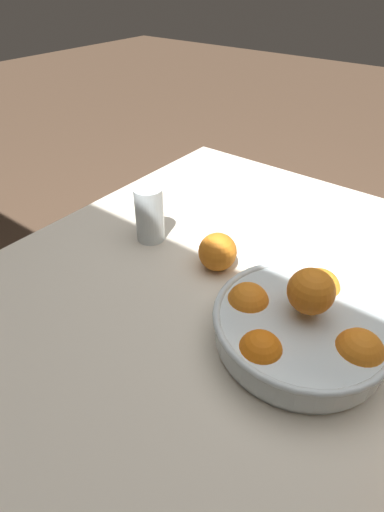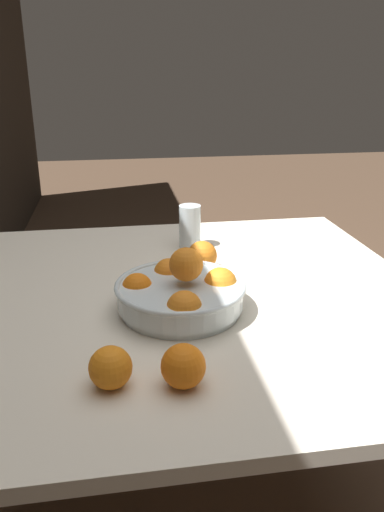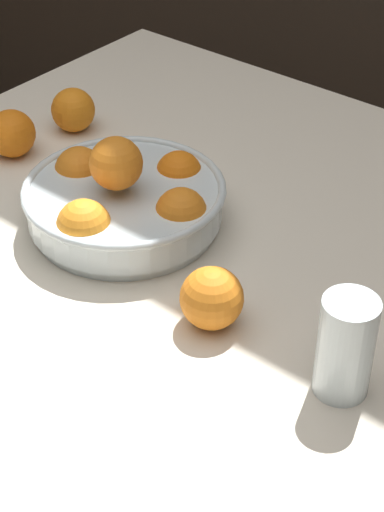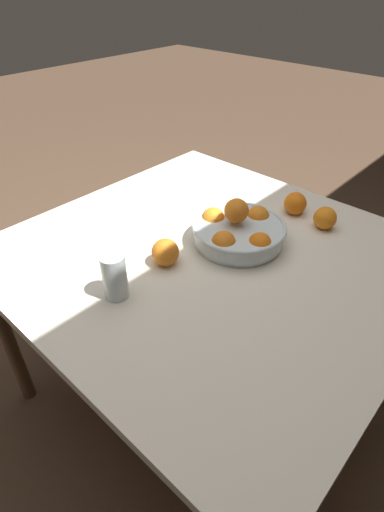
# 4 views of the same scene
# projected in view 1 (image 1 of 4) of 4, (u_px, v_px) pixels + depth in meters

# --- Properties ---
(ground_plane) EXTENTS (12.00, 12.00, 0.00)m
(ground_plane) POSITION_uv_depth(u_px,v_px,m) (234.00, 485.00, 1.18)
(ground_plane) COLOR #4C3828
(dining_table) EXTENTS (1.12, 1.18, 0.72)m
(dining_table) POSITION_uv_depth(u_px,v_px,m) (254.00, 336.00, 0.79)
(dining_table) COLOR beige
(dining_table) RESTS_ON ground_plane
(fruit_bowl) EXTENTS (0.29, 0.29, 0.15)m
(fruit_bowl) POSITION_uv_depth(u_px,v_px,m) (300.00, 325.00, 0.66)
(fruit_bowl) COLOR silver
(fruit_bowl) RESTS_ON dining_table
(juice_glass) EXTENTS (0.06, 0.06, 0.13)m
(juice_glass) POSITION_uv_depth(u_px,v_px,m) (150.00, 216.00, 0.90)
(juice_glass) COLOR #F4A314
(juice_glass) RESTS_ON dining_table
(orange_loose_aside) EXTENTS (0.08, 0.08, 0.08)m
(orange_loose_aside) POSITION_uv_depth(u_px,v_px,m) (218.00, 252.00, 0.83)
(orange_loose_aside) COLOR orange
(orange_loose_aside) RESTS_ON dining_table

